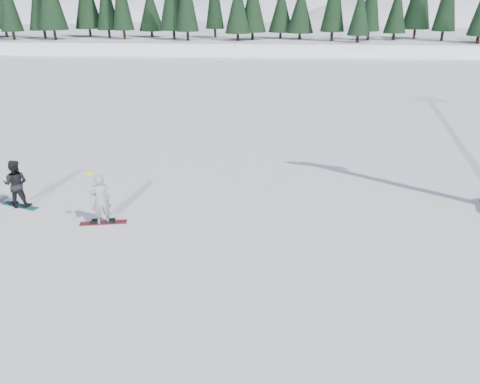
% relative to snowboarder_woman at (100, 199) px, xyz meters
% --- Properties ---
extents(ground, '(420.00, 420.00, 0.00)m').
position_rel_snowboarder_woman_xyz_m(ground, '(-1.54, -0.97, -0.86)').
color(ground, white).
rests_on(ground, ground).
extents(alpine_backdrop, '(412.50, 227.00, 53.20)m').
position_rel_snowboarder_woman_xyz_m(alpine_backdrop, '(-13.27, 188.19, -14.83)').
color(alpine_backdrop, white).
rests_on(alpine_backdrop, ground).
extents(snowboarder_woman, '(0.74, 0.67, 1.84)m').
position_rel_snowboarder_woman_xyz_m(snowboarder_woman, '(0.00, 0.00, 0.00)').
color(snowboarder_woman, '#9F9FA4').
rests_on(snowboarder_woman, ground).
extents(snowboarder_man, '(0.92, 0.76, 1.71)m').
position_rel_snowboarder_woman_xyz_m(snowboarder_man, '(-3.40, 1.10, -0.00)').
color(snowboarder_man, black).
rests_on(snowboarder_man, ground).
extents(snowboard_woman, '(1.53, 0.57, 0.03)m').
position_rel_snowboarder_woman_xyz_m(snowboard_woman, '(0.00, 0.00, -0.85)').
color(snowboard_woman, maroon).
rests_on(snowboard_woman, ground).
extents(snowboard_man, '(1.51, 0.75, 0.03)m').
position_rel_snowboarder_woman_xyz_m(snowboard_man, '(-3.40, 1.10, -0.85)').
color(snowboard_man, '#187684').
rests_on(snowboard_man, ground).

